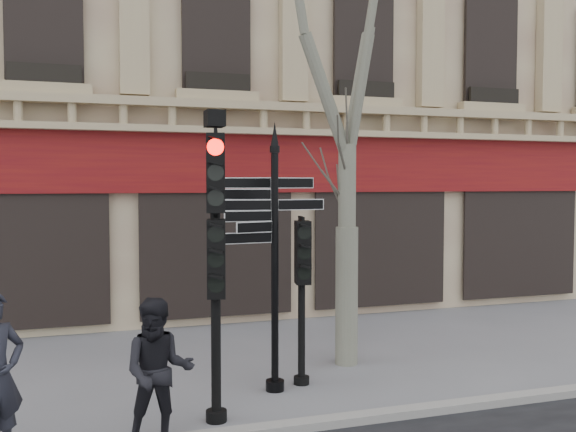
% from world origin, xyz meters
% --- Properties ---
extents(ground, '(80.00, 80.00, 0.00)m').
position_xyz_m(ground, '(0.00, 0.00, 0.00)').
color(ground, slate).
rests_on(ground, ground).
extents(kerb, '(80.00, 0.25, 0.12)m').
position_xyz_m(kerb, '(0.00, -1.40, 0.06)').
color(kerb, gray).
rests_on(kerb, ground).
extents(building, '(28.00, 15.52, 18.00)m').
position_xyz_m(building, '(0.00, 12.48, 8.99)').
color(building, tan).
rests_on(building, ground).
extents(fingerpost, '(1.85, 1.85, 4.08)m').
position_xyz_m(fingerpost, '(-0.11, 0.21, 2.74)').
color(fingerpost, black).
rests_on(fingerpost, ground).
extents(traffic_signal_main, '(0.51, 0.42, 4.11)m').
position_xyz_m(traffic_signal_main, '(-1.22, -0.76, 2.59)').
color(traffic_signal_main, black).
rests_on(traffic_signal_main, ground).
extents(traffic_signal_secondary, '(0.48, 0.38, 2.58)m').
position_xyz_m(traffic_signal_secondary, '(0.38, 0.38, 1.80)').
color(traffic_signal_secondary, black).
rests_on(traffic_signal_secondary, ground).
extents(pedestrian_b, '(0.96, 0.80, 1.79)m').
position_xyz_m(pedestrian_b, '(-2.04, -1.30, 0.90)').
color(pedestrian_b, black).
rests_on(pedestrian_b, ground).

